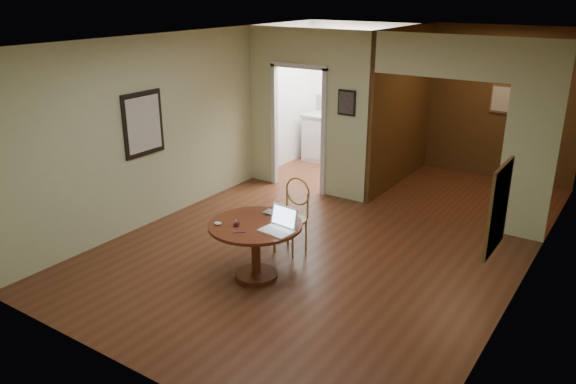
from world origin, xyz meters
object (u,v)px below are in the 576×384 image
Objects in this scene: open_laptop at (280,224)px; closed_laptop at (275,216)px; dining_table at (256,238)px; chair at (293,211)px.

closed_laptop is (-0.27, 0.29, -0.05)m from open_laptop.
open_laptop is 1.08× the size of closed_laptop.
open_laptop is 0.40m from closed_laptop.
open_laptop is at bearing -50.51° from closed_laptop.
dining_table is 3.04× the size of closed_laptop.
chair is 2.50× the size of open_laptop.
open_laptop is at bearing 2.24° from dining_table.
chair reaches higher than closed_laptop.
chair is 0.60m from closed_laptop.
chair reaches higher than open_laptop.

